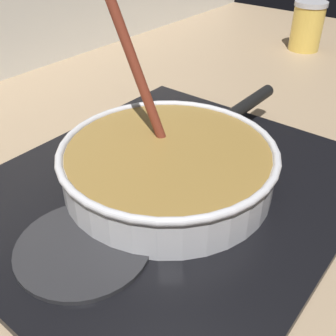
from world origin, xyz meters
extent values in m
cube|color=#9E8466|center=(0.00, 0.00, -0.02)|extent=(2.40, 1.60, 0.04)
cube|color=black|center=(0.05, 0.21, 0.01)|extent=(0.56, 0.48, 0.01)
torus|color=#592D0C|center=(0.05, 0.21, 0.02)|extent=(0.19, 0.19, 0.01)
cylinder|color=#262628|center=(-0.12, 0.21, 0.01)|extent=(0.16, 0.16, 0.01)
cylinder|color=silver|center=(0.05, 0.21, 0.04)|extent=(0.30, 0.30, 0.06)
cylinder|color=olive|center=(0.05, 0.21, 0.05)|extent=(0.28, 0.28, 0.05)
torus|color=silver|center=(0.05, 0.21, 0.07)|extent=(0.31, 0.31, 0.01)
cylinder|color=black|center=(0.27, 0.21, 0.06)|extent=(0.16, 0.02, 0.02)
cylinder|color=#E5CC7A|center=(-0.02, 0.18, 0.06)|extent=(0.03, 0.03, 0.01)
cylinder|color=beige|center=(0.07, 0.24, 0.06)|extent=(0.03, 0.03, 0.01)
cylinder|color=#E5CC7A|center=(0.04, 0.20, 0.06)|extent=(0.03, 0.03, 0.01)
cylinder|color=#E5CC7A|center=(-0.03, 0.22, 0.06)|extent=(0.03, 0.03, 0.01)
cylinder|color=#E5CC7A|center=(0.10, 0.26, 0.06)|extent=(0.03, 0.03, 0.01)
cylinder|color=#E5CC7A|center=(0.01, 0.13, 0.06)|extent=(0.03, 0.03, 0.01)
cylinder|color=#EDD88C|center=(0.06, 0.13, 0.06)|extent=(0.03, 0.03, 0.01)
cylinder|color=#EDD88C|center=(0.00, 0.31, 0.06)|extent=(0.03, 0.03, 0.01)
cylinder|color=maroon|center=(0.06, 0.28, 0.19)|extent=(0.04, 0.12, 0.28)
cube|color=brown|center=(0.07, 0.23, 0.06)|extent=(0.04, 0.05, 0.01)
cylinder|color=gold|center=(0.80, 0.32, 0.06)|extent=(0.08, 0.08, 0.12)
cylinder|color=#B2B2B7|center=(0.80, 0.32, 0.12)|extent=(0.09, 0.09, 0.01)
camera|label=1|loc=(-0.32, -0.09, 0.36)|focal=43.21mm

